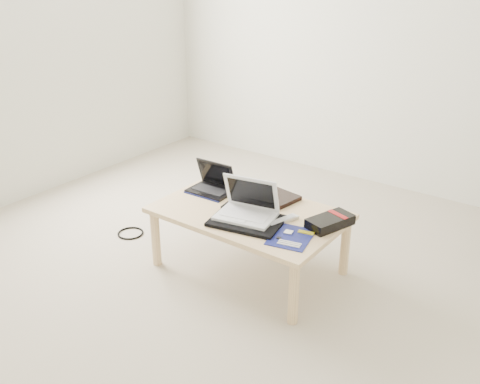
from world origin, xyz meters
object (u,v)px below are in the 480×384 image
Objects in this scene: netbook at (212,185)px; gpu_box at (330,222)px; coffee_table at (249,218)px; white_laptop at (248,208)px.

netbook is 0.84m from gpu_box.
netbook is (-0.36, 0.09, 0.09)m from coffee_table.
white_laptop reaches higher than netbook.
netbook reaches higher than coffee_table.
netbook is 0.95× the size of gpu_box.
gpu_box is at bearing 24.43° from white_laptop.
white_laptop is at bearing -60.13° from coffee_table.
white_laptop is 0.47m from gpu_box.
white_laptop is at bearing -23.82° from netbook.
coffee_table is 0.50m from gpu_box.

